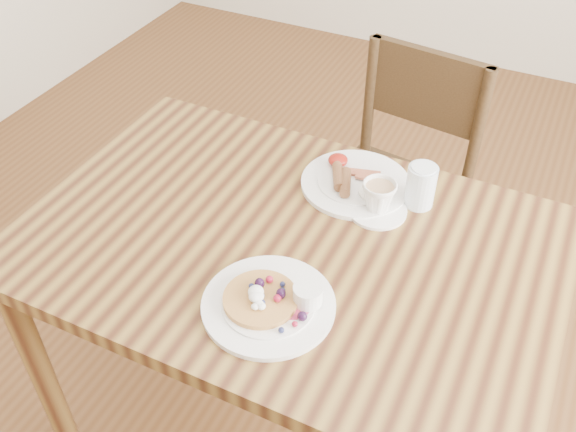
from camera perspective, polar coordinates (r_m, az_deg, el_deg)
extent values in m
plane|color=brown|center=(2.02, 0.00, -17.77)|extent=(5.00, 5.00, 0.00)
cube|color=brown|center=(1.45, 0.00, -2.68)|extent=(1.20, 0.80, 0.04)
cylinder|color=brown|center=(1.80, -21.13, -12.72)|extent=(0.06, 0.06, 0.71)
cylinder|color=brown|center=(1.88, 19.94, -9.27)|extent=(0.06, 0.06, 0.71)
cylinder|color=brown|center=(2.13, -9.14, 0.15)|extent=(0.06, 0.06, 0.71)
cube|color=#3A2815|center=(2.03, 8.86, 1.32)|extent=(0.47, 0.47, 0.04)
cylinder|color=#3A2815|center=(2.13, 1.70, -4.42)|extent=(0.04, 0.04, 0.43)
cylinder|color=#3A2815|center=(2.03, 10.44, -8.36)|extent=(0.04, 0.04, 0.43)
cylinder|color=#3A2815|center=(2.36, 6.35, 0.81)|extent=(0.04, 0.04, 0.43)
cylinder|color=#3A2815|center=(2.27, 14.34, -2.45)|extent=(0.04, 0.04, 0.43)
cylinder|color=#3A2815|center=(2.00, 16.46, 6.96)|extent=(0.04, 0.04, 0.43)
cylinder|color=#3A2815|center=(2.10, 7.26, 10.21)|extent=(0.04, 0.04, 0.43)
cube|color=#3A2815|center=(2.00, 12.25, 11.07)|extent=(0.38, 0.08, 0.24)
cylinder|color=white|center=(1.30, -1.74, -7.90)|extent=(0.27, 0.27, 0.01)
cylinder|color=white|center=(1.29, -1.75, -7.69)|extent=(0.19, 0.19, 0.01)
cylinder|color=#B22D59|center=(1.28, 0.47, -8.02)|extent=(0.07, 0.07, 0.00)
cylinder|color=#C68C47|center=(1.29, -2.46, -7.36)|extent=(0.15, 0.15, 0.01)
ellipsoid|color=white|center=(1.27, -2.79, -6.93)|extent=(0.03, 0.03, 0.02)
ellipsoid|color=white|center=(1.25, -2.71, -8.04)|extent=(0.02, 0.02, 0.01)
cylinder|color=white|center=(1.27, 1.78, -6.98)|extent=(0.06, 0.06, 0.04)
cylinder|color=#591E07|center=(1.26, 1.79, -6.49)|extent=(0.05, 0.05, 0.00)
sphere|color=black|center=(1.27, -0.96, -6.90)|extent=(0.02, 0.02, 0.02)
sphere|color=#1E234C|center=(1.28, -0.52, -6.56)|extent=(0.01, 0.01, 0.01)
sphere|color=#1E234C|center=(1.30, -0.63, -5.87)|extent=(0.01, 0.01, 0.01)
sphere|color=#B21938|center=(1.29, -1.62, -6.01)|extent=(0.02, 0.02, 0.02)
sphere|color=black|center=(1.30, -2.33, -5.80)|extent=(0.02, 0.02, 0.02)
sphere|color=#1E234C|center=(1.29, -3.19, -6.20)|extent=(0.01, 0.01, 0.01)
sphere|color=black|center=(1.28, -2.66, -6.72)|extent=(0.02, 0.02, 0.02)
sphere|color=#1E234C|center=(1.27, -2.67, -7.39)|extent=(0.01, 0.01, 0.01)
sphere|color=#1E234C|center=(1.26, -2.02, -7.92)|extent=(0.01, 0.01, 0.01)
sphere|color=#B21938|center=(1.27, -1.35, -7.25)|extent=(0.02, 0.02, 0.02)
sphere|color=#1E234C|center=(1.24, 0.06, -9.87)|extent=(0.01, 0.01, 0.01)
sphere|color=#B21938|center=(1.26, 1.39, -8.88)|extent=(0.01, 0.01, 0.01)
sphere|color=black|center=(1.28, 1.90, -7.45)|extent=(0.02, 0.02, 0.02)
sphere|color=#1E234C|center=(1.31, 1.50, -6.27)|extent=(0.01, 0.01, 0.01)
cylinder|color=white|center=(1.59, 6.04, 2.90)|extent=(0.27, 0.27, 0.01)
cylinder|color=white|center=(1.58, 6.06, 3.10)|extent=(0.19, 0.19, 0.01)
cylinder|color=brown|center=(1.57, 4.48, 3.55)|extent=(0.06, 0.10, 0.03)
cylinder|color=brown|center=(1.55, 5.12, 3.00)|extent=(0.06, 0.10, 0.03)
cube|color=maroon|center=(1.60, 6.80, 3.79)|extent=(0.08, 0.04, 0.01)
cube|color=maroon|center=(1.58, 7.46, 3.37)|extent=(0.08, 0.03, 0.01)
cylinder|color=white|center=(1.55, 7.57, 2.10)|extent=(0.07, 0.07, 0.00)
ellipsoid|color=yellow|center=(1.54, 7.60, 2.39)|extent=(0.03, 0.03, 0.01)
ellipsoid|color=#A5190F|center=(1.62, 4.47, 4.98)|extent=(0.05, 0.05, 0.03)
cylinder|color=white|center=(1.52, 7.93, 0.53)|extent=(0.14, 0.14, 0.01)
imported|color=white|center=(1.49, 8.07, 1.74)|extent=(0.11, 0.11, 0.08)
cylinder|color=tan|center=(1.48, 8.16, 2.51)|extent=(0.07, 0.07, 0.00)
cylinder|color=silver|center=(1.53, 11.72, 2.62)|extent=(0.07, 0.07, 0.11)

